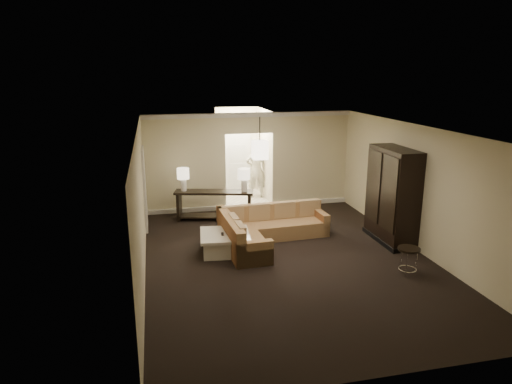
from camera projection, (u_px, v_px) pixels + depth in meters
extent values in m
plane|color=black|center=(288.00, 260.00, 9.81)|extent=(8.00, 8.00, 0.00)
cube|color=beige|center=(249.00, 161.00, 13.22)|extent=(6.00, 0.04, 2.80)
cube|color=beige|center=(383.00, 282.00, 5.68)|extent=(6.00, 0.04, 2.80)
cube|color=beige|center=(141.00, 207.00, 8.81)|extent=(0.04, 8.00, 2.80)
cube|color=beige|center=(419.00, 189.00, 10.09)|extent=(0.04, 8.00, 2.80)
cube|color=white|center=(291.00, 130.00, 9.09)|extent=(6.00, 8.00, 0.02)
cube|color=silver|center=(250.00, 115.00, 12.82)|extent=(6.00, 0.10, 0.12)
cube|color=silver|center=(250.00, 206.00, 13.52)|extent=(6.00, 0.10, 0.12)
cube|color=white|center=(145.00, 189.00, 11.54)|extent=(0.05, 0.90, 2.10)
cube|color=silver|center=(243.00, 198.00, 14.52)|extent=(1.40, 2.00, 0.01)
cube|color=#F9E8CC|center=(220.00, 156.00, 14.01)|extent=(0.04, 2.00, 2.80)
cube|color=#F9E8CC|center=(265.00, 154.00, 14.31)|extent=(0.04, 2.00, 2.80)
cube|color=#F9E8CC|center=(237.00, 150.00, 15.10)|extent=(1.40, 0.04, 2.80)
cube|color=white|center=(237.00, 160.00, 15.16)|extent=(0.90, 0.05, 2.10)
cube|color=brown|center=(274.00, 229.00, 11.14)|extent=(2.68, 0.94, 0.37)
cube|color=brown|center=(248.00, 248.00, 9.95)|extent=(0.86, 1.27, 0.37)
cube|color=brown|center=(270.00, 211.00, 11.31)|extent=(2.65, 0.36, 0.40)
cube|color=brown|center=(230.00, 227.00, 10.18)|extent=(0.33, 2.12, 0.40)
cube|color=brown|center=(320.00, 222.00, 11.45)|extent=(0.22, 0.80, 0.55)
cube|color=brown|center=(254.00, 254.00, 9.44)|extent=(0.80, 0.22, 0.55)
cube|color=#9D8454|center=(233.00, 214.00, 11.01)|extent=(0.55, 0.17, 0.40)
cube|color=#9D8454|center=(259.00, 212.00, 11.18)|extent=(0.55, 0.17, 0.40)
cube|color=#9D8454|center=(284.00, 210.00, 11.36)|extent=(0.55, 0.17, 0.40)
cube|color=#9D8454|center=(309.00, 208.00, 11.53)|extent=(0.55, 0.17, 0.40)
cube|color=#9D8454|center=(234.00, 224.00, 10.29)|extent=(0.17, 0.54, 0.40)
cube|color=#9D8454|center=(240.00, 233.00, 9.72)|extent=(0.17, 0.54, 0.40)
cube|color=silver|center=(225.00, 244.00, 10.22)|extent=(1.06, 1.06, 0.37)
cube|color=silver|center=(225.00, 235.00, 10.16)|extent=(1.18, 1.18, 0.06)
cube|color=black|center=(223.00, 234.00, 10.09)|extent=(0.07, 0.18, 0.02)
cube|color=beige|center=(232.00, 231.00, 10.33)|extent=(0.27, 0.35, 0.01)
cube|color=black|center=(214.00, 192.00, 12.24)|extent=(2.16, 0.98, 0.06)
cube|color=black|center=(179.00, 206.00, 12.37)|extent=(0.18, 0.44, 0.76)
cube|color=black|center=(249.00, 207.00, 12.32)|extent=(0.18, 0.44, 0.76)
cube|color=black|center=(215.00, 216.00, 12.42)|extent=(2.05, 0.91, 0.04)
cube|color=black|center=(393.00, 196.00, 10.64)|extent=(0.62, 1.49, 2.24)
cube|color=black|center=(389.00, 194.00, 10.18)|extent=(0.03, 0.66, 1.71)
cube|color=black|center=(373.00, 186.00, 10.88)|extent=(0.03, 0.66, 1.71)
cube|color=black|center=(389.00, 238.00, 10.92)|extent=(0.66, 1.56, 0.11)
cylinder|color=black|center=(409.00, 249.00, 9.02)|extent=(0.44, 0.44, 0.04)
torus|color=silver|center=(407.00, 269.00, 9.14)|extent=(0.36, 0.36, 0.02)
cylinder|color=silver|center=(416.00, 261.00, 9.10)|extent=(0.02, 0.02, 0.52)
cylinder|color=silver|center=(401.00, 259.00, 9.23)|extent=(0.02, 0.02, 0.52)
cylinder|color=silver|center=(406.00, 265.00, 8.95)|extent=(0.02, 0.02, 0.52)
cylinder|color=white|center=(184.00, 185.00, 12.21)|extent=(0.15, 0.15, 0.33)
cylinder|color=beige|center=(183.00, 174.00, 12.13)|extent=(0.32, 0.32, 0.29)
cylinder|color=white|center=(244.00, 185.00, 12.17)|extent=(0.15, 0.15, 0.33)
cylinder|color=beige|center=(244.00, 174.00, 12.09)|extent=(0.32, 0.32, 0.29)
cylinder|color=black|center=(260.00, 129.00, 11.71)|extent=(0.02, 0.02, 0.60)
cube|color=beige|center=(260.00, 150.00, 11.85)|extent=(0.38, 0.38, 0.48)
imported|color=beige|center=(256.00, 167.00, 14.46)|extent=(0.79, 0.60, 1.95)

